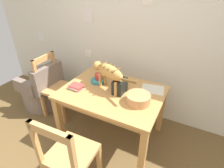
{
  "coord_description": "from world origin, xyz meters",
  "views": [
    {
      "loc": [
        0.79,
        -0.4,
        1.89
      ],
      "look_at": [
        -0.04,
        1.21,
        0.82
      ],
      "focal_mm": 28.56,
      "sensor_mm": 36.0,
      "label": 1
    }
  ],
  "objects_px": {
    "saucer_bowl": "(98,81)",
    "magazine": "(153,89)",
    "dining_table": "(112,97)",
    "wooden_chair_far": "(69,156)",
    "wooden_chair_near": "(56,87)",
    "wicker_basket": "(138,99)",
    "book_stack": "(76,87)",
    "coffee_mug": "(98,77)",
    "toaster": "(120,86)",
    "cat": "(108,72)",
    "wicker_armchair": "(42,91)"
  },
  "relations": [
    {
      "from": "cat",
      "to": "wooden_chair_far",
      "type": "relative_size",
      "value": 0.73
    },
    {
      "from": "dining_table",
      "to": "wooden_chair_far",
      "type": "xyz_separation_m",
      "value": [
        -0.03,
        -0.82,
        -0.16
      ]
    },
    {
      "from": "magazine",
      "to": "book_stack",
      "type": "xyz_separation_m",
      "value": [
        -0.85,
        -0.41,
        0.02
      ]
    },
    {
      "from": "wooden_chair_near",
      "to": "wooden_chair_far",
      "type": "relative_size",
      "value": 1.0
    },
    {
      "from": "wooden_chair_near",
      "to": "wooden_chair_far",
      "type": "bearing_deg",
      "value": 44.86
    },
    {
      "from": "coffee_mug",
      "to": "toaster",
      "type": "height_order",
      "value": "toaster"
    },
    {
      "from": "dining_table",
      "to": "cat",
      "type": "xyz_separation_m",
      "value": [
        -0.06,
        0.03,
        0.32
      ]
    },
    {
      "from": "magazine",
      "to": "wicker_armchair",
      "type": "bearing_deg",
      "value": 175.33
    },
    {
      "from": "dining_table",
      "to": "wooden_chair_near",
      "type": "bearing_deg",
      "value": 176.46
    },
    {
      "from": "book_stack",
      "to": "toaster",
      "type": "bearing_deg",
      "value": 18.39
    },
    {
      "from": "saucer_bowl",
      "to": "toaster",
      "type": "relative_size",
      "value": 0.94
    },
    {
      "from": "book_stack",
      "to": "wicker_basket",
      "type": "relative_size",
      "value": 0.68
    },
    {
      "from": "book_stack",
      "to": "toaster",
      "type": "distance_m",
      "value": 0.55
    },
    {
      "from": "wicker_armchair",
      "to": "magazine",
      "type": "bearing_deg",
      "value": -82.56
    },
    {
      "from": "coffee_mug",
      "to": "wooden_chair_near",
      "type": "xyz_separation_m",
      "value": [
        -0.72,
        -0.06,
        -0.33
      ]
    },
    {
      "from": "saucer_bowl",
      "to": "wooden_chair_far",
      "type": "xyz_separation_m",
      "value": [
        0.24,
        -0.94,
        -0.27
      ]
    },
    {
      "from": "wooden_chair_near",
      "to": "magazine",
      "type": "bearing_deg",
      "value": 95.88
    },
    {
      "from": "wooden_chair_far",
      "to": "toaster",
      "type": "bearing_deg",
      "value": 79.7
    },
    {
      "from": "magazine",
      "to": "toaster",
      "type": "relative_size",
      "value": 1.35
    },
    {
      "from": "cat",
      "to": "wooden_chair_near",
      "type": "height_order",
      "value": "cat"
    },
    {
      "from": "saucer_bowl",
      "to": "wooden_chair_far",
      "type": "height_order",
      "value": "wooden_chair_far"
    },
    {
      "from": "coffee_mug",
      "to": "book_stack",
      "type": "height_order",
      "value": "coffee_mug"
    },
    {
      "from": "toaster",
      "to": "wooden_chair_near",
      "type": "xyz_separation_m",
      "value": [
        -1.08,
        0.04,
        -0.34
      ]
    },
    {
      "from": "coffee_mug",
      "to": "wicker_basket",
      "type": "distance_m",
      "value": 0.65
    },
    {
      "from": "magazine",
      "to": "wooden_chair_far",
      "type": "relative_size",
      "value": 0.28
    },
    {
      "from": "book_stack",
      "to": "wicker_armchair",
      "type": "xyz_separation_m",
      "value": [
        -0.92,
        0.23,
        -0.47
      ]
    },
    {
      "from": "dining_table",
      "to": "magazine",
      "type": "xyz_separation_m",
      "value": [
        0.43,
        0.26,
        0.09
      ]
    },
    {
      "from": "coffee_mug",
      "to": "wicker_basket",
      "type": "bearing_deg",
      "value": -17.15
    },
    {
      "from": "toaster",
      "to": "coffee_mug",
      "type": "bearing_deg",
      "value": 165.24
    },
    {
      "from": "dining_table",
      "to": "wooden_chair_far",
      "type": "relative_size",
      "value": 1.27
    },
    {
      "from": "cat",
      "to": "saucer_bowl",
      "type": "distance_m",
      "value": 0.31
    },
    {
      "from": "wooden_chair_far",
      "to": "cat",
      "type": "bearing_deg",
      "value": 90.01
    },
    {
      "from": "wicker_basket",
      "to": "saucer_bowl",
      "type": "bearing_deg",
      "value": 162.95
    },
    {
      "from": "book_stack",
      "to": "dining_table",
      "type": "bearing_deg",
      "value": 19.27
    },
    {
      "from": "coffee_mug",
      "to": "wooden_chair_near",
      "type": "bearing_deg",
      "value": -175.64
    },
    {
      "from": "wicker_basket",
      "to": "wooden_chair_far",
      "type": "distance_m",
      "value": 0.9
    },
    {
      "from": "saucer_bowl",
      "to": "magazine",
      "type": "relative_size",
      "value": 0.7
    },
    {
      "from": "wooden_chair_far",
      "to": "wicker_armchair",
      "type": "distance_m",
      "value": 1.61
    },
    {
      "from": "wicker_armchair",
      "to": "wooden_chair_near",
      "type": "bearing_deg",
      "value": -91.49
    },
    {
      "from": "wicker_armchair",
      "to": "dining_table",
      "type": "bearing_deg",
      "value": -91.87
    },
    {
      "from": "wooden_chair_near",
      "to": "wicker_armchair",
      "type": "height_order",
      "value": "wooden_chair_near"
    },
    {
      "from": "cat",
      "to": "wooden_chair_near",
      "type": "distance_m",
      "value": 1.04
    },
    {
      "from": "dining_table",
      "to": "book_stack",
      "type": "bearing_deg",
      "value": -160.73
    },
    {
      "from": "toaster",
      "to": "wicker_basket",
      "type": "bearing_deg",
      "value": -20.21
    },
    {
      "from": "coffee_mug",
      "to": "wicker_armchair",
      "type": "xyz_separation_m",
      "value": [
        -1.09,
        -0.04,
        -0.53
      ]
    },
    {
      "from": "saucer_bowl",
      "to": "dining_table",
      "type": "bearing_deg",
      "value": -23.49
    },
    {
      "from": "saucer_bowl",
      "to": "wicker_basket",
      "type": "height_order",
      "value": "wicker_basket"
    },
    {
      "from": "book_stack",
      "to": "cat",
      "type": "bearing_deg",
      "value": 26.21
    },
    {
      "from": "coffee_mug",
      "to": "saucer_bowl",
      "type": "bearing_deg",
      "value": 180.0
    },
    {
      "from": "saucer_bowl",
      "to": "toaster",
      "type": "distance_m",
      "value": 0.38
    }
  ]
}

